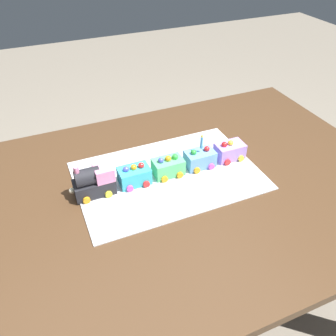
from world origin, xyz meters
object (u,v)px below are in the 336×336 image
at_px(cake_car_hopper_sky_blue, 200,159).
at_px(birthday_candle, 202,141).
at_px(cake_car_tanker_mint_green, 168,167).
at_px(cake_car_flatbed_lavender, 229,151).
at_px(cake_car_gondola_turquoise, 134,175).
at_px(dining_table, 188,206).
at_px(cake_locomotive, 94,181).

relative_size(cake_car_hopper_sky_blue, birthday_candle, 1.78).
distance_m(cake_car_tanker_mint_green, birthday_candle, 0.14).
bearing_deg(cake_car_flatbed_lavender, cake_car_gondola_turquoise, 180.00).
distance_m(dining_table, cake_car_gondola_turquoise, 0.23).
relative_size(dining_table, cake_car_hopper_sky_blue, 14.00).
bearing_deg(cake_car_gondola_turquoise, cake_car_flatbed_lavender, 0.00).
bearing_deg(birthday_candle, cake_car_hopper_sky_blue, 180.00).
bearing_deg(birthday_candle, cake_car_gondola_turquoise, 180.00).
height_order(cake_locomotive, birthday_candle, birthday_candle).
relative_size(cake_locomotive, cake_car_flatbed_lavender, 1.40).
bearing_deg(cake_car_gondola_turquoise, dining_table, -22.28).
bearing_deg(dining_table, cake_car_flatbed_lavender, 19.36).
bearing_deg(cake_car_tanker_mint_green, dining_table, -55.95).
distance_m(cake_car_hopper_sky_blue, cake_car_flatbed_lavender, 0.12).
bearing_deg(cake_car_gondola_turquoise, cake_locomotive, -180.00).
xyz_separation_m(cake_locomotive, birthday_candle, (0.37, 0.00, 0.05)).
distance_m(cake_car_gondola_turquoise, cake_car_flatbed_lavender, 0.35).
bearing_deg(cake_car_hopper_sky_blue, cake_car_gondola_turquoise, 180.00).
distance_m(cake_car_flatbed_lavender, birthday_candle, 0.13).
distance_m(dining_table, cake_car_hopper_sky_blue, 0.17).
xyz_separation_m(cake_car_tanker_mint_green, cake_car_flatbed_lavender, (0.24, 0.00, -0.00)).
xyz_separation_m(cake_locomotive, cake_car_hopper_sky_blue, (0.36, 0.00, -0.02)).
height_order(dining_table, cake_car_hopper_sky_blue, cake_car_hopper_sky_blue).
bearing_deg(cake_car_gondola_turquoise, cake_car_hopper_sky_blue, 0.00).
bearing_deg(cake_locomotive, cake_car_hopper_sky_blue, 0.00).
relative_size(cake_car_tanker_mint_green, cake_car_flatbed_lavender, 1.00).
bearing_deg(birthday_candle, dining_table, -138.43).
distance_m(cake_car_hopper_sky_blue, birthday_candle, 0.07).
bearing_deg(dining_table, cake_car_hopper_sky_blue, 42.57).
bearing_deg(birthday_candle, cake_locomotive, -180.00).
bearing_deg(cake_car_flatbed_lavender, cake_locomotive, -180.00).
height_order(cake_locomotive, cake_car_gondola_turquoise, cake_locomotive).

